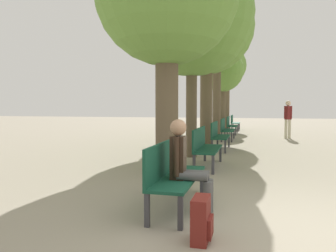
{
  "coord_description": "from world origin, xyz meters",
  "views": [
    {
      "loc": [
        -0.5,
        -4.01,
        1.47
      ],
      "look_at": [
        -3.24,
        6.63,
        0.82
      ],
      "focal_mm": 35.0,
      "sensor_mm": 36.0,
      "label": 1
    }
  ],
  "objects_px": {
    "bench_row_1": "(204,145)",
    "bench_row_4": "(231,124)",
    "tree_row_1": "(192,15)",
    "pedestrian_near": "(288,117)",
    "person_seated": "(186,163)",
    "tree_row_2": "(207,28)",
    "backpack": "(201,220)",
    "tree_row_4": "(222,72)",
    "bench_row_3": "(226,128)",
    "bench_row_0": "(172,170)",
    "tree_row_5": "(226,67)",
    "tree_row_3": "(217,35)",
    "bench_row_5": "(234,121)",
    "bench_row_2": "(218,134)"
  },
  "relations": [
    {
      "from": "tree_row_1",
      "to": "pedestrian_near",
      "type": "relative_size",
      "value": 3.36
    },
    {
      "from": "tree_row_4",
      "to": "person_seated",
      "type": "xyz_separation_m",
      "value": [
        0.85,
        -14.76,
        -2.81
      ]
    },
    {
      "from": "tree_row_5",
      "to": "backpack",
      "type": "bearing_deg",
      "value": -86.37
    },
    {
      "from": "tree_row_5",
      "to": "tree_row_3",
      "type": "bearing_deg",
      "value": -90.0
    },
    {
      "from": "bench_row_3",
      "to": "tree_row_1",
      "type": "xyz_separation_m",
      "value": [
        -0.6,
        -5.12,
        3.56
      ]
    },
    {
      "from": "bench_row_3",
      "to": "tree_row_5",
      "type": "distance_m",
      "value": 8.72
    },
    {
      "from": "tree_row_3",
      "to": "tree_row_5",
      "type": "distance_m",
      "value": 6.14
    },
    {
      "from": "bench_row_1",
      "to": "tree_row_3",
      "type": "height_order",
      "value": "tree_row_3"
    },
    {
      "from": "tree_row_4",
      "to": "tree_row_5",
      "type": "distance_m",
      "value": 3.36
    },
    {
      "from": "bench_row_3",
      "to": "backpack",
      "type": "relative_size",
      "value": 3.67
    },
    {
      "from": "tree_row_2",
      "to": "pedestrian_near",
      "type": "distance_m",
      "value": 5.9
    },
    {
      "from": "tree_row_1",
      "to": "bench_row_4",
      "type": "bearing_deg",
      "value": 85.93
    },
    {
      "from": "bench_row_3",
      "to": "person_seated",
      "type": "height_order",
      "value": "person_seated"
    },
    {
      "from": "bench_row_5",
      "to": "tree_row_2",
      "type": "xyz_separation_m",
      "value": [
        -0.6,
        -8.61,
        3.91
      ]
    },
    {
      "from": "bench_row_3",
      "to": "person_seated",
      "type": "relative_size",
      "value": 1.39
    },
    {
      "from": "bench_row_3",
      "to": "tree_row_5",
      "type": "xyz_separation_m",
      "value": [
        -0.6,
        7.91,
        3.6
      ]
    },
    {
      "from": "tree_row_2",
      "to": "backpack",
      "type": "height_order",
      "value": "tree_row_2"
    },
    {
      "from": "bench_row_0",
      "to": "bench_row_5",
      "type": "distance_m",
      "value": 16.62
    },
    {
      "from": "bench_row_4",
      "to": "tree_row_5",
      "type": "height_order",
      "value": "tree_row_5"
    },
    {
      "from": "bench_row_0",
      "to": "tree_row_4",
      "type": "xyz_separation_m",
      "value": [
        -0.6,
        14.59,
        2.95
      ]
    },
    {
      "from": "tree_row_3",
      "to": "tree_row_5",
      "type": "bearing_deg",
      "value": 90.0
    },
    {
      "from": "pedestrian_near",
      "to": "tree_row_1",
      "type": "bearing_deg",
      "value": -116.79
    },
    {
      "from": "bench_row_3",
      "to": "pedestrian_near",
      "type": "bearing_deg",
      "value": 28.37
    },
    {
      "from": "tree_row_1",
      "to": "pedestrian_near",
      "type": "xyz_separation_m",
      "value": [
        3.33,
        6.6,
        -3.1
      ]
    },
    {
      "from": "bench_row_1",
      "to": "tree_row_2",
      "type": "xyz_separation_m",
      "value": [
        -0.6,
        4.69,
        3.91
      ]
    },
    {
      "from": "tree_row_3",
      "to": "person_seated",
      "type": "relative_size",
      "value": 5.2
    },
    {
      "from": "backpack",
      "to": "tree_row_4",
      "type": "bearing_deg",
      "value": 94.39
    },
    {
      "from": "tree_row_1",
      "to": "bench_row_3",
      "type": "bearing_deg",
      "value": 83.32
    },
    {
      "from": "tree_row_4",
      "to": "bench_row_2",
      "type": "bearing_deg",
      "value": -85.68
    },
    {
      "from": "bench_row_2",
      "to": "bench_row_3",
      "type": "bearing_deg",
      "value": 90.0
    },
    {
      "from": "bench_row_4",
      "to": "tree_row_2",
      "type": "distance_m",
      "value": 6.61
    },
    {
      "from": "tree_row_1",
      "to": "backpack",
      "type": "distance_m",
      "value": 7.22
    },
    {
      "from": "bench_row_1",
      "to": "person_seated",
      "type": "distance_m",
      "value": 3.5
    },
    {
      "from": "tree_row_1",
      "to": "tree_row_2",
      "type": "height_order",
      "value": "tree_row_2"
    },
    {
      "from": "bench_row_3",
      "to": "backpack",
      "type": "bearing_deg",
      "value": -86.87
    },
    {
      "from": "tree_row_1",
      "to": "tree_row_2",
      "type": "xyz_separation_m",
      "value": [
        -0.0,
        3.16,
        0.36
      ]
    },
    {
      "from": "bench_row_4",
      "to": "tree_row_4",
      "type": "height_order",
      "value": "tree_row_4"
    },
    {
      "from": "tree_row_1",
      "to": "pedestrian_near",
      "type": "distance_m",
      "value": 8.01
    },
    {
      "from": "bench_row_1",
      "to": "bench_row_4",
      "type": "height_order",
      "value": "same"
    },
    {
      "from": "bench_row_0",
      "to": "tree_row_4",
      "type": "height_order",
      "value": "tree_row_4"
    },
    {
      "from": "tree_row_2",
      "to": "tree_row_5",
      "type": "bearing_deg",
      "value": 90.0
    },
    {
      "from": "bench_row_3",
      "to": "bench_row_5",
      "type": "distance_m",
      "value": 6.65
    },
    {
      "from": "tree_row_5",
      "to": "bench_row_3",
      "type": "bearing_deg",
      "value": -85.66
    },
    {
      "from": "bench_row_2",
      "to": "pedestrian_near",
      "type": "relative_size",
      "value": 1.03
    },
    {
      "from": "bench_row_2",
      "to": "bench_row_4",
      "type": "relative_size",
      "value": 1.0
    },
    {
      "from": "bench_row_4",
      "to": "tree_row_1",
      "type": "bearing_deg",
      "value": -94.07
    },
    {
      "from": "bench_row_5",
      "to": "pedestrian_near",
      "type": "bearing_deg",
      "value": -62.18
    },
    {
      "from": "tree_row_5",
      "to": "backpack",
      "type": "height_order",
      "value": "tree_row_5"
    },
    {
      "from": "tree_row_2",
      "to": "person_seated",
      "type": "xyz_separation_m",
      "value": [
        0.85,
        -8.18,
        -3.77
      ]
    },
    {
      "from": "bench_row_3",
      "to": "bench_row_4",
      "type": "distance_m",
      "value": 3.32
    }
  ]
}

